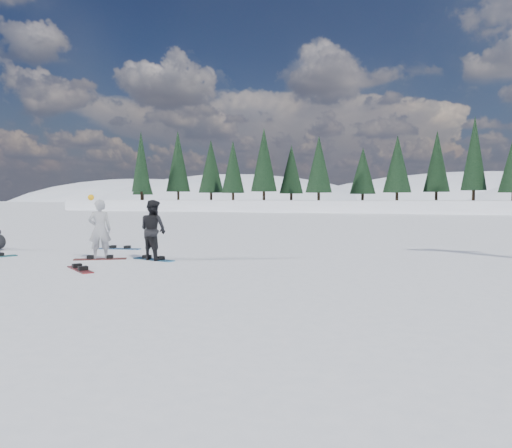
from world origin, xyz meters
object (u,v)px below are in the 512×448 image
at_px(snowboarder_woman, 100,229).
at_px(snowboard_loose_b, 80,269).
at_px(snowboarder_man, 153,230).
at_px(snowboard_loose_c, 120,249).

relative_size(snowboarder_woman, snowboard_loose_b, 1.28).
xyz_separation_m(snowboarder_man, snowboard_loose_c, (-2.80, 2.27, -0.87)).
height_order(snowboarder_man, snowboard_loose_b, snowboarder_man).
bearing_deg(snowboard_loose_b, snowboarder_man, 110.79).
xyz_separation_m(snowboarder_woman, snowboard_loose_b, (0.90, -1.95, -0.89)).
bearing_deg(snowboard_loose_c, snowboarder_man, -48.26).
bearing_deg(snowboarder_man, snowboard_loose_c, -22.68).
relative_size(snowboarder_man, snowboard_loose_c, 1.18).
bearing_deg(snowboarder_woman, snowboard_loose_c, -100.75).
height_order(snowboarder_woman, snowboard_loose_b, snowboarder_woman).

